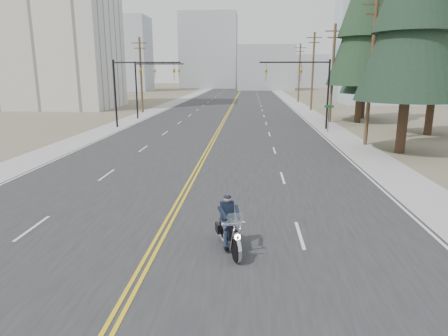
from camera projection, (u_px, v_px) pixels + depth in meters
The scene contains 25 objects.
ground_plane at pixel (132, 289), 10.86m from camera, with size 400.00×400.00×0.00m, color #776D56.
road at pixel (234, 102), 78.76m from camera, with size 20.00×200.00×0.01m, color #303033.
sidewalk_left at pixel (177, 102), 79.48m from camera, with size 3.00×200.00×0.01m, color #A5A5A0.
sidewalk_right at pixel (293, 102), 78.04m from camera, with size 3.00×200.00×0.01m, color #A5A5A0.
traffic_mast_left at pixel (133, 80), 41.31m from camera, with size 7.10×0.26×7.00m.
traffic_mast_right at pixel (308, 80), 40.18m from camera, with size 7.10×0.26×7.00m.
traffic_mast_far at pixel (149, 79), 49.10m from camera, with size 6.10×0.26×7.00m.
street_sign at pixel (329, 114), 38.86m from camera, with size 0.90×0.06×2.62m.
utility_pole_b at pixel (371, 69), 30.98m from camera, with size 2.20×0.30×11.50m.
utility_pole_c at pixel (333, 72), 45.59m from camera, with size 2.20×0.30×11.00m.
utility_pole_d at pixel (313, 70), 60.08m from camera, with size 2.20×0.30×11.50m.
utility_pole_e at pixel (299, 72), 76.63m from camera, with size 2.20×0.30×11.00m.
utility_pole_left at pixel (141, 74), 56.92m from camera, with size 2.20×0.30×10.50m.
apartment_block at pixel (53, 11), 62.45m from camera, with size 18.00×14.00×30.00m, color silver.
glass_building at pixel (406, 48), 74.40m from camera, with size 24.00×16.00×20.00m, color #9EB5CC.
haze_bldg_a at pixel (126, 54), 122.03m from camera, with size 14.00×12.00×22.00m, color #B7BCC6.
haze_bldg_b at pixel (266, 68), 129.96m from camera, with size 18.00×14.00×14.00m, color #ADB2B7.
haze_bldg_c at pixel (381, 60), 112.93m from camera, with size 16.00×12.00×18.00m, color #B7BCC6.
haze_bldg_d at pixel (209, 51), 144.36m from camera, with size 20.00×15.00×26.00m, color #ADB2B7.
haze_bldg_e at pixel (307, 71), 153.38m from camera, with size 14.00×14.00×12.00m, color #B7BCC6.
haze_bldg_f at pixel (97, 65), 138.23m from camera, with size 12.00×12.00×16.00m, color #ADB2B7.
motorcyclist at pixel (230, 224), 13.02m from camera, with size 1.00×2.34×1.83m, color black, non-canonical shape.
conifer_mid at pixel (441, 19), 35.06m from camera, with size 6.69×6.69×17.85m.
conifer_tall at pixel (366, 11), 43.75m from camera, with size 7.70×7.70×21.39m.
conifer_far at pixel (367, 45), 49.10m from camera, with size 5.84×5.84×15.63m.
Camera 1 is at (3.13, -9.60, 5.76)m, focal length 32.00 mm.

